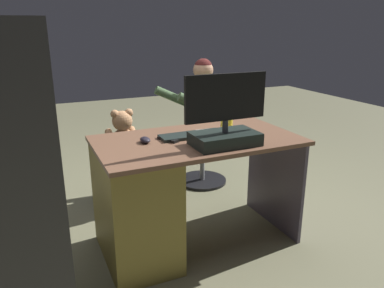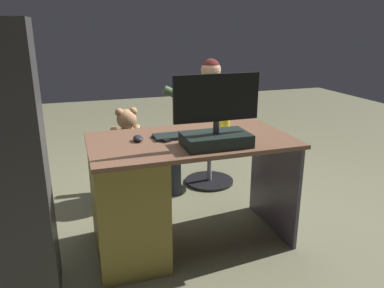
{
  "view_description": "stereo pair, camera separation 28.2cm",
  "coord_description": "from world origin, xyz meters",
  "px_view_note": "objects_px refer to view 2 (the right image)",
  "views": [
    {
      "loc": [
        0.98,
        2.5,
        1.44
      ],
      "look_at": [
        -0.13,
        0.04,
        0.59
      ],
      "focal_mm": 35.15,
      "sensor_mm": 36.0,
      "label": 1
    },
    {
      "loc": [
        0.72,
        2.6,
        1.44
      ],
      "look_at": [
        -0.13,
        0.04,
        0.59
      ],
      "focal_mm": 35.15,
      "sensor_mm": 36.0,
      "label": 2
    }
  ],
  "objects_px": {
    "keyboard": "(186,135)",
    "cup": "(224,125)",
    "office_chair_teddy": "(130,172)",
    "person": "(202,115)",
    "monitor": "(216,126)",
    "teddy_bear": "(127,131)",
    "computer_mouse": "(138,138)",
    "visitor_chair": "(210,157)",
    "tv_remote": "(161,138)",
    "desk": "(142,195)"
  },
  "relations": [
    {
      "from": "computer_mouse",
      "to": "cup",
      "type": "distance_m",
      "value": 0.6
    },
    {
      "from": "tv_remote",
      "to": "office_chair_teddy",
      "type": "bearing_deg",
      "value": -106.24
    },
    {
      "from": "keyboard",
      "to": "cup",
      "type": "relative_size",
      "value": 4.61
    },
    {
      "from": "keyboard",
      "to": "computer_mouse",
      "type": "distance_m",
      "value": 0.32
    },
    {
      "from": "desk",
      "to": "computer_mouse",
      "type": "height_order",
      "value": "computer_mouse"
    },
    {
      "from": "computer_mouse",
      "to": "cup",
      "type": "xyz_separation_m",
      "value": [
        -0.59,
        -0.04,
        0.03
      ]
    },
    {
      "from": "computer_mouse",
      "to": "office_chair_teddy",
      "type": "distance_m",
      "value": 0.9
    },
    {
      "from": "monitor",
      "to": "keyboard",
      "type": "height_order",
      "value": "monitor"
    },
    {
      "from": "keyboard",
      "to": "tv_remote",
      "type": "xyz_separation_m",
      "value": [
        0.17,
        0.02,
        -0.0
      ]
    },
    {
      "from": "computer_mouse",
      "to": "office_chair_teddy",
      "type": "xyz_separation_m",
      "value": [
        -0.04,
        -0.74,
        -0.52
      ]
    },
    {
      "from": "monitor",
      "to": "teddy_bear",
      "type": "bearing_deg",
      "value": -68.67
    },
    {
      "from": "keyboard",
      "to": "tv_remote",
      "type": "relative_size",
      "value": 2.8
    },
    {
      "from": "tv_remote",
      "to": "teddy_bear",
      "type": "relative_size",
      "value": 0.41
    },
    {
      "from": "person",
      "to": "keyboard",
      "type": "bearing_deg",
      "value": 64.12
    },
    {
      "from": "visitor_chair",
      "to": "person",
      "type": "height_order",
      "value": "person"
    },
    {
      "from": "computer_mouse",
      "to": "person",
      "type": "xyz_separation_m",
      "value": [
        -0.73,
        -0.85,
        -0.09
      ]
    },
    {
      "from": "tv_remote",
      "to": "person",
      "type": "distance_m",
      "value": 1.05
    },
    {
      "from": "person",
      "to": "desk",
      "type": "bearing_deg",
      "value": 51.1
    },
    {
      "from": "computer_mouse",
      "to": "teddy_bear",
      "type": "bearing_deg",
      "value": -93.08
    },
    {
      "from": "teddy_bear",
      "to": "person",
      "type": "xyz_separation_m",
      "value": [
        -0.69,
        -0.1,
        0.06
      ]
    },
    {
      "from": "cup",
      "to": "person",
      "type": "relative_size",
      "value": 0.08
    },
    {
      "from": "desk",
      "to": "monitor",
      "type": "xyz_separation_m",
      "value": [
        -0.43,
        0.19,
        0.47
      ]
    },
    {
      "from": "person",
      "to": "computer_mouse",
      "type": "bearing_deg",
      "value": 49.52
    },
    {
      "from": "monitor",
      "to": "office_chair_teddy",
      "type": "xyz_separation_m",
      "value": [
        0.39,
        -0.98,
        -0.62
      ]
    },
    {
      "from": "desk",
      "to": "tv_remote",
      "type": "relative_size",
      "value": 8.64
    },
    {
      "from": "tv_remote",
      "to": "office_chair_teddy",
      "type": "relative_size",
      "value": 0.3
    },
    {
      "from": "cup",
      "to": "monitor",
      "type": "bearing_deg",
      "value": 58.91
    },
    {
      "from": "tv_remote",
      "to": "keyboard",
      "type": "bearing_deg",
      "value": 163.95
    },
    {
      "from": "tv_remote",
      "to": "cup",
      "type": "bearing_deg",
      "value": 162.88
    },
    {
      "from": "keyboard",
      "to": "teddy_bear",
      "type": "relative_size",
      "value": 1.15
    },
    {
      "from": "visitor_chair",
      "to": "person",
      "type": "relative_size",
      "value": 0.39
    },
    {
      "from": "cup",
      "to": "person",
      "type": "bearing_deg",
      "value": -99.23
    },
    {
      "from": "keyboard",
      "to": "office_chair_teddy",
      "type": "height_order",
      "value": "keyboard"
    },
    {
      "from": "monitor",
      "to": "office_chair_teddy",
      "type": "bearing_deg",
      "value": -68.43
    },
    {
      "from": "visitor_chair",
      "to": "computer_mouse",
      "type": "bearing_deg",
      "value": 46.71
    },
    {
      "from": "visitor_chair",
      "to": "tv_remote",
      "type": "bearing_deg",
      "value": 52.75
    },
    {
      "from": "tv_remote",
      "to": "visitor_chair",
      "type": "distance_m",
      "value": 1.22
    },
    {
      "from": "desk",
      "to": "cup",
      "type": "relative_size",
      "value": 14.22
    },
    {
      "from": "tv_remote",
      "to": "office_chair_teddy",
      "type": "xyz_separation_m",
      "value": [
        0.1,
        -0.76,
        -0.51
      ]
    },
    {
      "from": "office_chair_teddy",
      "to": "person",
      "type": "height_order",
      "value": "person"
    },
    {
      "from": "tv_remote",
      "to": "teddy_bear",
      "type": "xyz_separation_m",
      "value": [
        0.1,
        -0.77,
        -0.15
      ]
    },
    {
      "from": "desk",
      "to": "cup",
      "type": "bearing_deg",
      "value": -171.75
    },
    {
      "from": "visitor_chair",
      "to": "person",
      "type": "xyz_separation_m",
      "value": [
        0.09,
        0.01,
        0.42
      ]
    },
    {
      "from": "desk",
      "to": "person",
      "type": "relative_size",
      "value": 1.11
    },
    {
      "from": "keyboard",
      "to": "visitor_chair",
      "type": "xyz_separation_m",
      "value": [
        -0.5,
        -0.86,
        -0.5
      ]
    },
    {
      "from": "keyboard",
      "to": "visitor_chair",
      "type": "relative_size",
      "value": 0.92
    },
    {
      "from": "desk",
      "to": "computer_mouse",
      "type": "bearing_deg",
      "value": -91.26
    },
    {
      "from": "teddy_bear",
      "to": "keyboard",
      "type": "bearing_deg",
      "value": 110.29
    },
    {
      "from": "computer_mouse",
      "to": "visitor_chair",
      "type": "distance_m",
      "value": 1.29
    },
    {
      "from": "computer_mouse",
      "to": "person",
      "type": "relative_size",
      "value": 0.08
    }
  ]
}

